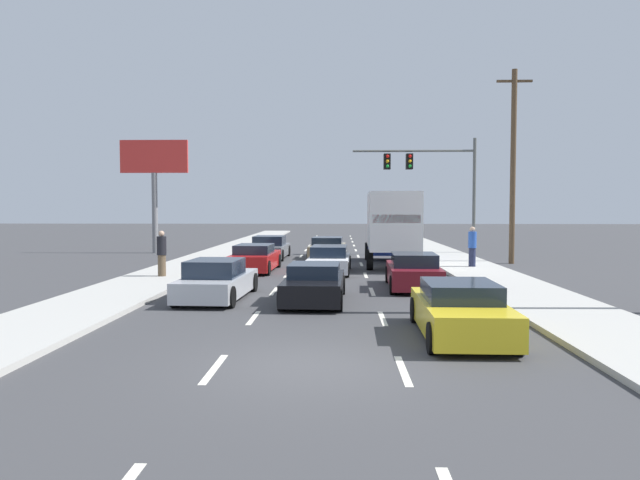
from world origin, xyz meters
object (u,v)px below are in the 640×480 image
Objects in this scene: car_gray at (270,248)px; utility_pole_mid at (513,165)px; car_black at (314,284)px; roadside_billboard at (154,172)px; car_red at (255,259)px; car_white at (329,260)px; pedestrian_near_corner at (162,253)px; car_tan at (328,248)px; box_truck at (391,224)px; car_yellow at (460,311)px; car_silver at (217,281)px; pedestrian_mid_block at (472,246)px; traffic_signal_mast at (425,171)px; car_maroon at (413,272)px.

car_gray is 0.46× the size of utility_pole_mid.
car_black is 0.62× the size of roadside_billboard.
car_red reaches higher than car_black.
car_white is 1.02× the size of car_black.
car_tan is at bearing 57.70° from pedestrian_near_corner.
box_truck reaches higher than car_yellow.
car_silver is 1.05× the size of car_yellow.
traffic_signal_mast is at bearing 96.44° from pedestrian_mid_block.
car_black is at bearing -78.40° from car_gray.
traffic_signal_mast reaches higher than pedestrian_near_corner.
traffic_signal_mast is (6.01, 18.75, 4.60)m from car_black.
box_truck reaches higher than car_gray.
car_red is at bearing 139.08° from car_maroon.
roadside_billboard is at bearing 135.04° from car_white.
car_white is 2.48× the size of pedestrian_near_corner.
utility_pole_mid is 18.14m from pedestrian_near_corner.
car_tan is at bearing 127.66° from box_truck.
car_tan is 11.02m from utility_pole_mid.
car_white is at bearing -44.96° from roadside_billboard.
roadside_billboard reaches higher than car_silver.
box_truck is 8.23m from traffic_signal_mast.
pedestrian_mid_block is (1.00, -8.86, -4.07)m from traffic_signal_mast.
pedestrian_near_corner is (-9.76, -6.06, -1.00)m from box_truck.
roadside_billboard is 3.91× the size of pedestrian_near_corner.
box_truck is 1.17× the size of roadside_billboard.
utility_pole_mid is (12.77, 4.09, 4.53)m from car_red.
car_gray is 1.02× the size of car_black.
car_silver is at bearing -157.85° from car_maroon.
car_gray is 6.83m from car_red.
car_maroon is at bearing 90.46° from car_yellow.
pedestrian_near_corner is at bearing -148.15° from box_truck.
pedestrian_near_corner reaches higher than car_white.
utility_pole_mid reaches higher than traffic_signal_mast.
car_maroon is 0.43× the size of utility_pole_mid.
traffic_signal_mast is at bearing -2.51° from roadside_billboard.
utility_pole_mid is (6.27, 9.72, 4.52)m from car_maroon.
car_red is at bearing -114.29° from car_tan.
car_maroon reaches higher than car_tan.
car_red is 14.24m from traffic_signal_mast.
traffic_signal_mast is 1.05× the size of roadside_billboard.
pedestrian_near_corner is at bearing 166.31° from car_maroon.
car_white is 0.60× the size of traffic_signal_mast.
car_yellow is (6.56, -13.63, -0.00)m from car_red.
traffic_signal_mast is (5.68, 10.55, 4.59)m from car_white.
car_yellow reaches higher than car_black.
car_silver is at bearing -135.97° from utility_pole_mid.
car_red is 8.60m from car_maroon.
car_tan is at bearing 162.90° from utility_pole_mid.
car_gray is 0.64× the size of roadside_billboard.
car_maroon is at bearing -62.00° from car_gray.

